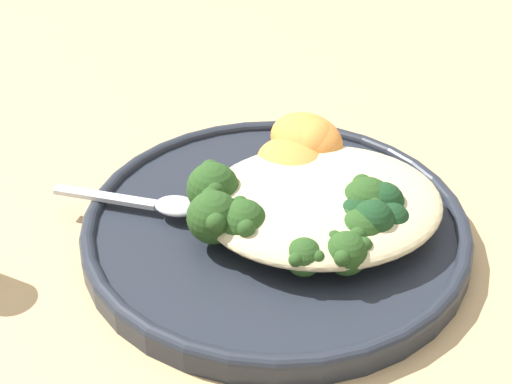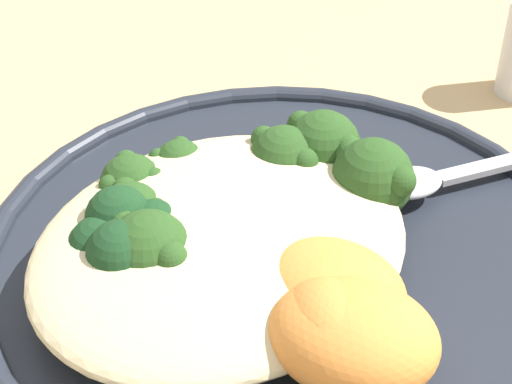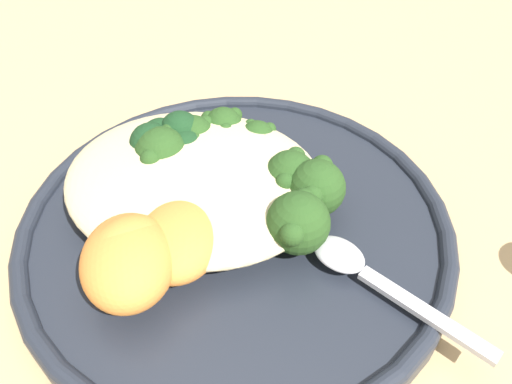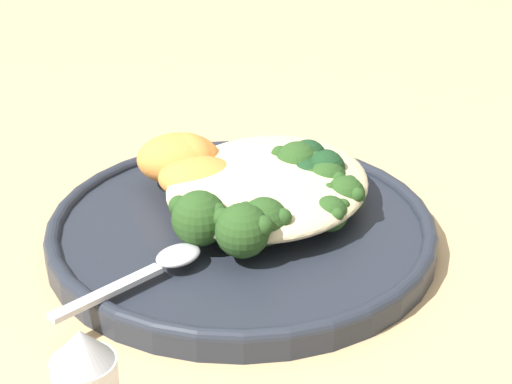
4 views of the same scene
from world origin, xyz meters
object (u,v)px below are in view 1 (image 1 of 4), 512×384
(broccoli_stalk_1, at_px, (232,212))
(broccoli_stalk_0, at_px, (227,189))
(plate, at_px, (276,227))
(quinoa_mound, at_px, (322,202))
(sweet_potato_chunk_3, at_px, (313,143))
(kale_tuft, at_px, (372,215))
(spoon, at_px, (156,203))
(broccoli_stalk_3, at_px, (302,236))
(broccoli_stalk_4, at_px, (336,241))
(broccoli_stalk_2, at_px, (256,216))
(broccoli_stalk_5, at_px, (343,219))
(broccoli_stalk_6, at_px, (360,202))
(sweet_potato_chunk_2, at_px, (306,140))
(sweet_potato_chunk_0, at_px, (298,146))
(sweet_potato_chunk_1, at_px, (291,164))

(broccoli_stalk_1, bearing_deg, broccoli_stalk_0, -121.05)
(plate, relative_size, quinoa_mound, 1.64)
(plate, xyz_separation_m, sweet_potato_chunk_3, (-0.04, -0.07, 0.03))
(kale_tuft, height_order, spoon, kale_tuft)
(broccoli_stalk_1, distance_m, broccoli_stalk_3, 0.05)
(quinoa_mound, height_order, broccoli_stalk_4, broccoli_stalk_4)
(broccoli_stalk_1, bearing_deg, broccoli_stalk_2, 129.51)
(broccoli_stalk_4, height_order, broccoli_stalk_5, broccoli_stalk_5)
(broccoli_stalk_6, relative_size, kale_tuft, 1.34)
(plate, xyz_separation_m, broccoli_stalk_1, (0.04, 0.01, 0.03))
(sweet_potato_chunk_3, bearing_deg, broccoli_stalk_6, 100.47)
(broccoli_stalk_0, relative_size, sweet_potato_chunk_3, 2.39)
(sweet_potato_chunk_3, bearing_deg, plate, 56.74)
(broccoli_stalk_1, distance_m, sweet_potato_chunk_2, 0.11)
(kale_tuft, bearing_deg, broccoli_stalk_6, -77.37)
(plate, xyz_separation_m, sweet_potato_chunk_2, (-0.04, -0.07, 0.03))
(sweet_potato_chunk_0, height_order, spoon, sweet_potato_chunk_0)
(sweet_potato_chunk_0, distance_m, sweet_potato_chunk_1, 0.03)
(kale_tuft, bearing_deg, sweet_potato_chunk_3, -79.17)
(broccoli_stalk_2, height_order, broccoli_stalk_5, broccoli_stalk_2)
(broccoli_stalk_3, xyz_separation_m, spoon, (0.10, -0.07, -0.01))
(broccoli_stalk_1, relative_size, broccoli_stalk_5, 0.96)
(broccoli_stalk_0, distance_m, broccoli_stalk_5, 0.09)
(broccoli_stalk_2, relative_size, spoon, 0.79)
(plate, relative_size, broccoli_stalk_1, 2.57)
(broccoli_stalk_0, bearing_deg, plate, 148.04)
(broccoli_stalk_2, relative_size, sweet_potato_chunk_3, 1.80)
(sweet_potato_chunk_0, relative_size, sweet_potato_chunk_2, 0.69)
(plate, relative_size, broccoli_stalk_4, 2.55)
(sweet_potato_chunk_0, bearing_deg, quinoa_mound, 90.80)
(sweet_potato_chunk_1, bearing_deg, broccoli_stalk_1, 45.05)
(broccoli_stalk_0, bearing_deg, broccoli_stalk_2, 110.00)
(quinoa_mound, relative_size, broccoli_stalk_0, 1.49)
(broccoli_stalk_2, relative_size, sweet_potato_chunk_1, 1.38)
(broccoli_stalk_1, bearing_deg, quinoa_mound, 152.69)
(plate, bearing_deg, broccoli_stalk_5, 145.45)
(broccoli_stalk_1, height_order, sweet_potato_chunk_2, same)
(sweet_potato_chunk_0, bearing_deg, kale_tuft, 106.85)
(broccoli_stalk_5, distance_m, sweet_potato_chunk_3, 0.10)
(broccoli_stalk_1, height_order, broccoli_stalk_6, same)
(broccoli_stalk_3, relative_size, broccoli_stalk_4, 0.98)
(broccoli_stalk_0, distance_m, sweet_potato_chunk_0, 0.08)
(broccoli_stalk_4, xyz_separation_m, sweet_potato_chunk_0, (-0.00, -0.12, 0.00))
(broccoli_stalk_6, xyz_separation_m, spoon, (0.15, -0.04, -0.01))
(sweet_potato_chunk_1, bearing_deg, spoon, 9.99)
(broccoli_stalk_1, bearing_deg, broccoli_stalk_5, 135.84)
(sweet_potato_chunk_0, relative_size, sweet_potato_chunk_1, 0.70)
(broccoli_stalk_6, height_order, sweet_potato_chunk_2, same)
(plate, height_order, quinoa_mound, quinoa_mound)
(kale_tuft, bearing_deg, broccoli_stalk_1, -13.30)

